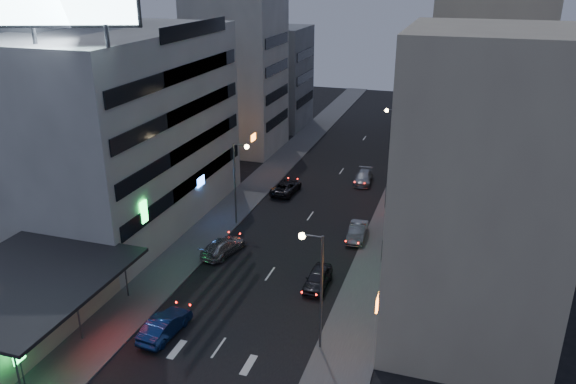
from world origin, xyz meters
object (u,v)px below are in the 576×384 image
at_px(road_car_blue, 165,326).
at_px(scooter_silver_b, 319,380).
at_px(parked_car_right_mid, 357,232).
at_px(road_car_silver, 223,246).
at_px(parked_car_right_far, 363,177).
at_px(parked_car_left, 286,187).
at_px(parked_car_right_near, 318,278).

relative_size(road_car_blue, scooter_silver_b, 2.37).
height_order(parked_car_right_mid, road_car_silver, road_car_silver).
distance_m(parked_car_right_far, road_car_silver, 22.40).
height_order(parked_car_right_far, road_car_blue, road_car_blue).
bearing_deg(road_car_silver, parked_car_left, -80.67).
xyz_separation_m(parked_car_right_mid, parked_car_right_far, (-2.18, 14.43, -0.04)).
xyz_separation_m(parked_car_right_mid, road_car_silver, (-10.45, -6.39, 0.00)).
xyz_separation_m(parked_car_right_near, parked_car_right_far, (-0.91, 23.52, -0.05)).
bearing_deg(scooter_silver_b, road_car_silver, 22.82).
xyz_separation_m(parked_car_right_far, road_car_blue, (-7.25, -32.66, 0.08)).
bearing_deg(parked_car_right_near, parked_car_right_mid, 81.45).
bearing_deg(scooter_silver_b, parked_car_right_far, -12.16).
relative_size(parked_car_right_near, parked_car_right_far, 0.92).
bearing_deg(road_car_silver, parked_car_right_far, -99.35).
height_order(parked_car_right_near, road_car_blue, road_car_blue).
xyz_separation_m(parked_car_right_near, scooter_silver_b, (3.05, -11.11, -0.01)).
height_order(parked_car_right_mid, parked_car_left, parked_car_right_mid).
bearing_deg(road_car_silver, road_car_blue, 107.26).
xyz_separation_m(parked_car_right_far, scooter_silver_b, (3.96, -34.64, 0.04)).
xyz_separation_m(parked_car_right_near, road_car_silver, (-9.18, 2.71, -0.01)).
bearing_deg(parked_car_right_mid, parked_car_left, 134.35).
xyz_separation_m(parked_car_right_mid, scooter_silver_b, (1.78, -20.21, 0.00)).
distance_m(road_car_silver, scooter_silver_b, 18.46).
relative_size(road_car_blue, road_car_silver, 0.93).
bearing_deg(parked_car_right_mid, road_car_silver, -151.98).
xyz_separation_m(parked_car_right_far, road_car_silver, (-8.27, -20.81, 0.04)).
bearing_deg(parked_car_right_near, parked_car_left, 114.54).
height_order(parked_car_right_near, parked_car_right_far, parked_car_right_near).
height_order(road_car_blue, scooter_silver_b, road_car_blue).
bearing_deg(parked_car_right_near, parked_car_right_far, 91.61).
xyz_separation_m(parked_car_left, scooter_silver_b, (11.44, -28.98, 0.02)).
bearing_deg(scooter_silver_b, parked_car_left, 2.86).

